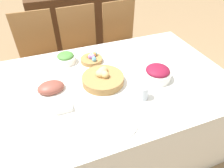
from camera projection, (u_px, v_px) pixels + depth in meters
ground_plane at (111, 140)px, 1.99m from camera, size 12.00×12.00×0.00m
dining_table at (111, 114)px, 1.75m from camera, size 1.82×1.16×0.76m
chair_far_right at (123, 42)px, 2.48m from camera, size 0.46×0.46×0.99m
chair_far_center at (83, 49)px, 2.34m from camera, size 0.44×0.44×0.99m
chair_far_left at (40, 57)px, 2.21m from camera, size 0.42×0.42×0.99m
sideboard at (78, 26)px, 2.99m from camera, size 1.33×0.44×0.94m
bread_basket at (103, 79)px, 1.48m from camera, size 0.31×0.31×0.10m
egg_basket at (92, 59)px, 1.70m from camera, size 0.18×0.18×0.08m
ham_platter at (51, 88)px, 1.41m from camera, size 0.29×0.20×0.08m
green_salad_bowl at (66, 58)px, 1.68m from camera, size 0.16×0.16×0.09m
beet_salad_bowl at (157, 73)px, 1.50m from camera, size 0.21×0.21×0.11m
dinner_plate at (116, 123)px, 1.19m from camera, size 0.26×0.26×0.01m
fork at (91, 130)px, 1.15m from camera, size 0.02×0.16×0.00m
knife at (139, 116)px, 1.24m from camera, size 0.02×0.16×0.00m
spoon at (144, 115)px, 1.24m from camera, size 0.02×0.16×0.00m
drinking_cup at (143, 92)px, 1.34m from camera, size 0.07×0.07×0.10m
butter_dish at (64, 108)px, 1.27m from camera, size 0.11×0.07×0.03m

